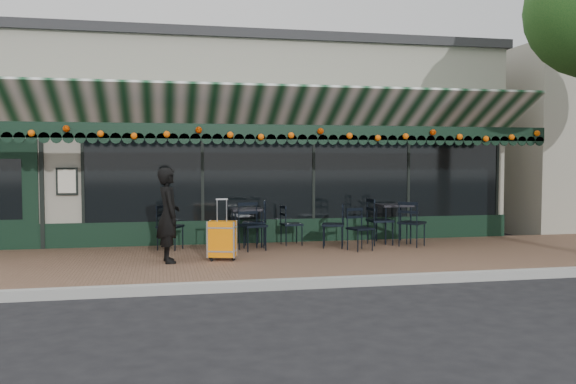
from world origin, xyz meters
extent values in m
plane|color=black|center=(0.00, 0.00, 0.00)|extent=(80.00, 80.00, 0.00)
cube|color=brown|center=(0.00, 2.00, 0.07)|extent=(18.00, 4.00, 0.15)
cube|color=#9E9E99|center=(0.00, -0.08, 0.07)|extent=(18.00, 0.16, 0.15)
cube|color=#9C9688|center=(0.00, 8.00, 2.25)|extent=(12.00, 8.00, 4.50)
cube|color=black|center=(1.20, 3.98, 1.65)|extent=(9.20, 0.04, 2.00)
cube|color=black|center=(-4.80, 3.98, 1.25)|extent=(1.10, 0.07, 2.20)
cube|color=silver|center=(-3.70, 3.94, 1.50)|extent=(0.42, 0.04, 0.55)
cube|color=black|center=(0.00, 2.52, 2.46)|extent=(12.00, 0.03, 0.28)
cylinder|color=orange|center=(0.00, 2.46, 2.44)|extent=(11.60, 0.12, 0.12)
imported|color=black|center=(-1.73, 1.80, 0.97)|extent=(0.48, 0.66, 1.65)
cube|color=orange|center=(-0.80, 1.84, 0.53)|extent=(0.53, 0.39, 0.63)
cube|color=black|center=(-0.80, 1.84, 0.18)|extent=(0.53, 0.39, 0.06)
cube|color=silver|center=(-0.80, 1.84, 1.04)|extent=(0.21, 0.09, 0.39)
cube|color=black|center=(3.04, 3.42, 0.96)|extent=(0.67, 0.67, 0.04)
cylinder|color=black|center=(2.76, 3.14, 0.54)|extent=(0.03, 0.03, 0.79)
cylinder|color=black|center=(3.32, 3.14, 0.54)|extent=(0.03, 0.03, 0.79)
cylinder|color=black|center=(2.76, 3.70, 0.54)|extent=(0.03, 0.03, 0.79)
cylinder|color=black|center=(3.32, 3.70, 0.54)|extent=(0.03, 0.03, 0.79)
cube|color=black|center=(-0.13, 3.48, 0.91)|extent=(0.64, 0.64, 0.04)
cylinder|color=black|center=(-0.40, 3.22, 0.52)|extent=(0.03, 0.03, 0.74)
cylinder|color=black|center=(0.13, 3.22, 0.52)|extent=(0.03, 0.03, 0.74)
cylinder|color=black|center=(-0.40, 3.75, 0.52)|extent=(0.03, 0.03, 0.74)
cylinder|color=black|center=(0.13, 3.75, 0.52)|extent=(0.03, 0.03, 0.74)
camera|label=1|loc=(-1.83, -8.89, 1.92)|focal=38.00mm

